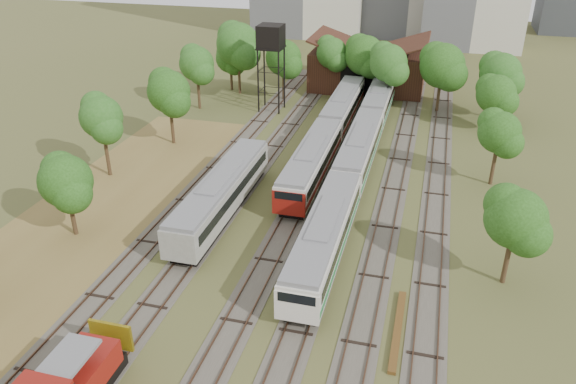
% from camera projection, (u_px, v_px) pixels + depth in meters
% --- Properties ---
extents(ground, '(240.00, 240.00, 0.00)m').
position_uv_depth(ground, '(250.00, 362.00, 33.23)').
color(ground, '#475123').
rests_on(ground, ground).
extents(dry_grass_patch, '(14.00, 60.00, 0.04)m').
position_uv_depth(dry_grass_patch, '(66.00, 248.00, 44.24)').
color(dry_grass_patch, brown).
rests_on(dry_grass_patch, ground).
extents(tracks, '(24.60, 80.00, 0.19)m').
position_uv_depth(tracks, '(325.00, 181.00, 54.84)').
color(tracks, '#4C473D').
rests_on(tracks, ground).
extents(railcar_red_set, '(2.88, 34.58, 3.56)m').
position_uv_depth(railcar_red_set, '(329.00, 132.00, 61.63)').
color(railcar_red_set, black).
rests_on(railcar_red_set, ground).
extents(railcar_green_set, '(2.90, 52.08, 3.59)m').
position_uv_depth(railcar_green_set, '(359.00, 150.00, 57.02)').
color(railcar_green_set, black).
rests_on(railcar_green_set, ground).
extents(railcar_rear, '(2.92, 16.08, 3.60)m').
position_uv_depth(railcar_rear, '(364.00, 69.00, 85.03)').
color(railcar_rear, black).
rests_on(railcar_rear, ground).
extents(old_grey_coach, '(2.90, 18.00, 3.58)m').
position_uv_depth(old_grey_coach, '(222.00, 194.00, 48.30)').
color(old_grey_coach, black).
rests_on(old_grey_coach, ground).
extents(water_tower, '(3.17, 3.17, 10.96)m').
position_uv_depth(water_tower, '(271.00, 39.00, 69.85)').
color(water_tower, black).
rests_on(water_tower, ground).
extents(rail_pile_far, '(0.49, 7.78, 0.25)m').
position_uv_depth(rail_pile_far, '(398.00, 329.00, 35.59)').
color(rail_pile_far, brown).
rests_on(rail_pile_far, ground).
extents(maintenance_shed, '(16.45, 11.55, 7.58)m').
position_uv_depth(maintenance_shed, '(369.00, 68.00, 81.94)').
color(maintenance_shed, '#3A1E15').
rests_on(maintenance_shed, ground).
extents(tree_band_left, '(7.48, 65.45, 8.37)m').
position_uv_depth(tree_band_left, '(113.00, 127.00, 52.56)').
color(tree_band_left, '#382616').
rests_on(tree_band_left, ground).
extents(tree_band_far, '(40.04, 9.92, 9.94)m').
position_uv_depth(tree_band_far, '(356.00, 58.00, 73.73)').
color(tree_band_far, '#382616').
rests_on(tree_band_far, ground).
extents(tree_band_right, '(5.05, 36.07, 7.34)m').
position_uv_depth(tree_band_right, '(501.00, 133.00, 52.90)').
color(tree_band_right, '#382616').
rests_on(tree_band_right, ground).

